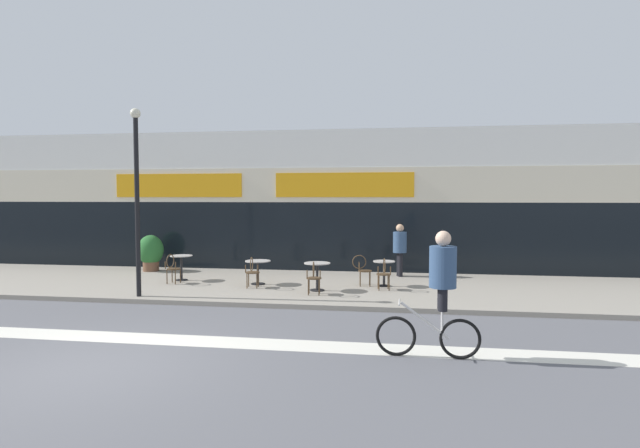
{
  "coord_description": "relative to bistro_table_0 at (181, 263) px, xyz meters",
  "views": [
    {
      "loc": [
        4.76,
        -7.16,
        2.72
      ],
      "look_at": [
        2.73,
        6.34,
        1.97
      ],
      "focal_mm": 28.0,
      "sensor_mm": 36.0,
      "label": 1
    }
  ],
  "objects": [
    {
      "name": "bike_lane_stripe",
      "position": [
        1.77,
        -5.73,
        -0.67
      ],
      "size": [
        36.0,
        0.7,
        0.01
      ],
      "primitive_type": "cube",
      "color": "silver",
      "rests_on": "ground"
    },
    {
      "name": "planter_pot",
      "position": [
        -1.9,
        1.72,
        0.11
      ],
      "size": [
        0.87,
        0.87,
        1.26
      ],
      "color": "brown",
      "rests_on": "sidewalk_slab"
    },
    {
      "name": "lamp_post",
      "position": [
        -0.06,
        -2.5,
        2.27
      ],
      "size": [
        0.26,
        0.26,
        4.85
      ],
      "color": "black",
      "rests_on": "sidewalk_slab"
    },
    {
      "name": "cafe_chair_2_near",
      "position": [
        4.43,
        -1.66,
        -0.04
      ],
      "size": [
        0.44,
        0.59,
        0.9
      ],
      "rotation": [
        0.0,
        0.0,
        1.67
      ],
      "color": "#4C3823",
      "rests_on": "sidewalk_slab"
    },
    {
      "name": "ground_plane",
      "position": [
        1.77,
        -7.37,
        -0.67
      ],
      "size": [
        120.0,
        120.0,
        0.0
      ],
      "primitive_type": "plane",
      "color": "#5B5B60"
    },
    {
      "name": "sidewalk_slab",
      "position": [
        1.77,
        -0.12,
        -0.61
      ],
      "size": [
        40.0,
        5.5,
        0.12
      ],
      "primitive_type": "cube",
      "color": "gray",
      "rests_on": "ground"
    },
    {
      "name": "storefront_facade",
      "position": [
        1.77,
        4.59,
        1.84
      ],
      "size": [
        40.0,
        4.06,
        5.04
      ],
      "color": "silver",
      "rests_on": "ground"
    },
    {
      "name": "bistro_table_3",
      "position": [
        6.23,
        -0.08,
        -0.03
      ],
      "size": [
        0.64,
        0.64,
        0.74
      ],
      "color": "black",
      "rests_on": "sidewalk_slab"
    },
    {
      "name": "pedestrian_near_end",
      "position": [
        6.7,
        1.82,
        0.46
      ],
      "size": [
        0.54,
        0.54,
        1.7
      ],
      "rotation": [
        0.0,
        0.0,
        3.41
      ],
      "color": "black",
      "rests_on": "sidewalk_slab"
    },
    {
      "name": "bistro_table_1",
      "position": [
        2.53,
        -0.31,
        -0.04
      ],
      "size": [
        0.75,
        0.75,
        0.7
      ],
      "color": "black",
      "rests_on": "sidewalk_slab"
    },
    {
      "name": "bistro_table_2",
      "position": [
        4.42,
        -1.03,
        0.0
      ],
      "size": [
        0.73,
        0.73,
        0.77
      ],
      "color": "black",
      "rests_on": "sidewalk_slab"
    },
    {
      "name": "cafe_chair_0_near",
      "position": [
        -0.01,
        -0.63,
        -0.04
      ],
      "size": [
        0.44,
        0.6,
        0.9
      ],
      "rotation": [
        0.0,
        0.0,
        1.45
      ],
      "color": "#4C3823",
      "rests_on": "sidewalk_slab"
    },
    {
      "name": "cafe_chair_3_near",
      "position": [
        6.24,
        -0.71,
        -0.04
      ],
      "size": [
        0.45,
        0.6,
        0.9
      ],
      "rotation": [
        0.0,
        0.0,
        1.7
      ],
      "color": "#4C3823",
      "rests_on": "sidewalk_slab"
    },
    {
      "name": "cyclist_0",
      "position": [
        7.27,
        -6.07,
        0.59
      ],
      "size": [
        1.75,
        0.48,
        2.15
      ],
      "rotation": [
        0.0,
        0.0,
        3.12
      ],
      "color": "black",
      "rests_on": "ground"
    },
    {
      "name": "bistro_table_0",
      "position": [
        0.0,
        0.0,
        0.0
      ],
      "size": [
        0.68,
        0.68,
        0.78
      ],
      "color": "black",
      "rests_on": "sidewalk_slab"
    },
    {
      "name": "cafe_chair_3_side",
      "position": [
        5.61,
        -0.09,
        -0.04
      ],
      "size": [
        0.59,
        0.44,
        0.9
      ],
      "rotation": [
        0.0,
        0.0,
        0.09
      ],
      "color": "#4C3823",
      "rests_on": "sidewalk_slab"
    },
    {
      "name": "cafe_chair_1_near",
      "position": [
        2.54,
        -0.93,
        -0.04
      ],
      "size": [
        0.45,
        0.6,
        0.9
      ],
      "rotation": [
        0.0,
        0.0,
        1.7
      ],
      "color": "#4C3823",
      "rests_on": "sidewalk_slab"
    }
  ]
}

